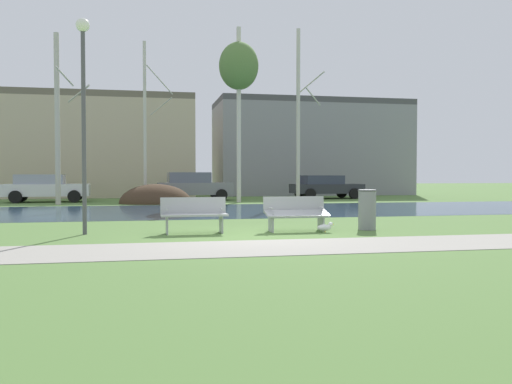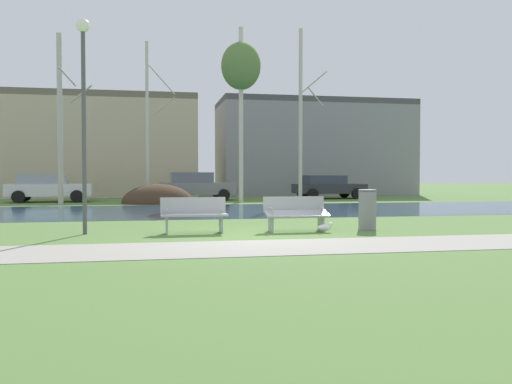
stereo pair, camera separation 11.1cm
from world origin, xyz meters
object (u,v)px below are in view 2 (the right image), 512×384
Objects in this scene: parked_sedan_second_grey at (196,186)px; parked_hatch_third_dark at (328,186)px; bench_left at (194,214)px; seagull at (325,227)px; parked_van_nearest_white at (48,187)px; trash_bin at (367,209)px; bench_right at (296,212)px; streetlamp at (83,90)px.

parked_sedan_second_grey is 0.98× the size of parked_hatch_third_dark.
parked_sedan_second_grey is (1.36, 16.86, 0.34)m from bench_left.
seagull is 19.33m from parked_van_nearest_white.
trash_bin is 18.09m from parked_hatch_third_dark.
trash_bin reaches higher than bench_left.
bench_right is 18.66m from parked_hatch_third_dark.
bench_left is 0.37× the size of parked_van_nearest_white.
parked_hatch_third_dark is at bearing 61.95° from bench_left.
streetlamp reaches higher than parked_hatch_third_dark.
parked_hatch_third_dark is (11.85, 17.13, -2.69)m from streetlamp.
seagull is at bearing -108.83° from parked_hatch_third_dark.
parked_hatch_third_dark is at bearing 74.57° from trash_bin.
parked_van_nearest_white is (-9.53, 16.81, 0.63)m from seagull.
parked_van_nearest_white is (-10.81, 16.38, 0.23)m from trash_bin.
parked_sedan_second_grey is at bearing 96.01° from seagull.
seagull is at bearing -161.40° from trash_bin.
parked_sedan_second_grey is (3.93, 16.58, -2.62)m from streetlamp.
parked_van_nearest_white is at bearing 119.56° from seagull.
parked_hatch_third_dark is at bearing 55.32° from streetlamp.
bench_right is 5.93m from streetlamp.
parked_van_nearest_white is 1.01× the size of parked_hatch_third_dark.
bench_right is 16.91m from parked_sedan_second_grey.
seagull is 0.10× the size of parked_sedan_second_grey.
parked_hatch_third_dark is at bearing 71.17° from seagull.
bench_left is 17.54m from parked_van_nearest_white.
trash_bin reaches higher than bench_right.
trash_bin is at bearing -79.59° from parked_sedan_second_grey.
trash_bin reaches higher than seagull.
streetlamp is at bearing -124.68° from parked_hatch_third_dark.
bench_left is 2.56m from bench_right.
parked_van_nearest_white reaches higher than bench_right.
streetlamp is 17.24m from parked_sedan_second_grey.
streetlamp is at bearing -103.34° from parked_sedan_second_grey.
bench_left is 16.92m from parked_sedan_second_grey.
streetlamp is 21.00m from parked_hatch_third_dark.
parked_van_nearest_white is at bearing 123.44° from trash_bin.
trash_bin is at bearing -2.52° from streetlamp.
streetlamp is at bearing 176.89° from bench_right.
bench_right reaches higher than seagull.
bench_left and bench_right have the same top height.
bench_right is at bearing 179.08° from trash_bin.
streetlamp is at bearing 172.66° from seagull.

